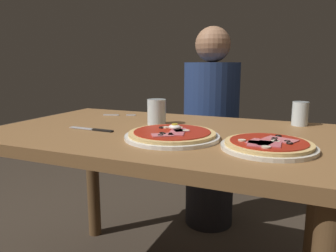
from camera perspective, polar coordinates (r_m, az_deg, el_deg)
The scene contains 8 objects.
dining_table at distance 1.25m, azimuth -1.44°, elevation -5.75°, with size 1.26×0.79×0.73m.
pizza_foreground at distance 1.08m, azimuth 0.73°, elevation -1.57°, with size 0.32×0.32×0.05m.
pizza_across_left at distance 0.99m, azimuth 17.32°, elevation -3.27°, with size 0.28×0.28×0.03m.
water_glass_near at distance 1.41m, azimuth 22.29°, elevation 1.77°, with size 0.06×0.06×0.10m.
water_glass_far at distance 1.33m, azimuth -2.03°, elevation 2.20°, with size 0.08×0.08×0.10m.
fork at distance 1.58m, azimuth -9.02°, elevation 1.94°, with size 0.15×0.07×0.00m.
knife at distance 1.25m, azimuth -12.94°, elevation -0.60°, with size 0.20×0.03×0.01m.
diner_person at distance 1.93m, azimuth 7.54°, elevation -1.45°, with size 0.32×0.32×1.18m.
Camera 1 is at (0.50, -1.08, 0.97)m, focal length 34.49 mm.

